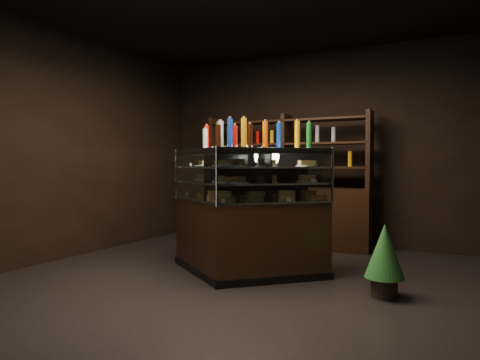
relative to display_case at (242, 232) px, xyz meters
The scene contains 7 objects.
ground 0.52m from the display_case, 77.06° to the right, with size 5.00×5.00×0.00m, color black.
room_shell 1.48m from the display_case, 77.06° to the right, with size 5.02×5.02×3.01m.
display_case is the anchor object (origin of this frame).
food_display 0.60m from the display_case, 86.02° to the right, with size 1.63×0.94×0.44m.
bottles_top 1.08m from the display_case, 93.98° to the left, with size 1.45×0.79×0.30m.
potted_conifer 1.57m from the display_case, ahead, with size 0.37×0.37×0.78m.
back_shelving 1.86m from the display_case, 96.10° to the left, with size 2.54×0.51×2.00m.
Camera 1 is at (2.16, -4.06, 1.23)m, focal length 32.00 mm.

